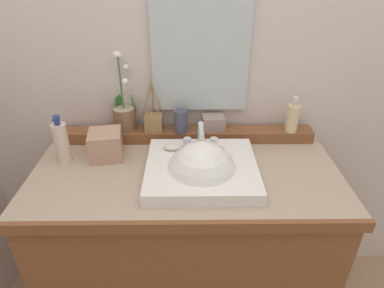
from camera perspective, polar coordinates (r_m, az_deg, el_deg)
The scene contains 13 objects.
wall_back at distance 1.54m, azimuth -1.12°, elevation 17.26°, with size 2.74×0.20×2.54m, color beige.
vanity_cabinet at distance 1.61m, azimuth -0.91°, elevation -17.09°, with size 1.22×0.61×0.87m.
back_ledge at distance 1.52m, azimuth -1.02°, elevation 1.61°, with size 1.15×0.09×0.05m, color brown.
sink_basin at distance 1.28m, azimuth 1.66°, elevation -5.05°, with size 0.42×0.39×0.29m.
soap_bar at distance 1.36m, azimuth -3.41°, elevation -0.51°, with size 0.07×0.04×0.02m, color beige.
potted_plant at distance 1.52m, azimuth -11.53°, elevation 5.15°, with size 0.11×0.10×0.35m.
soap_dispenser at distance 1.54m, azimuth 16.86°, elevation 4.41°, with size 0.05×0.06×0.16m.
tumbler_cup at distance 1.47m, azimuth -1.93°, elevation 3.95°, with size 0.06×0.06×0.10m, color #45475B.
reed_diffuser at distance 1.50m, azimuth -6.57°, elevation 3.69°, with size 0.09×0.11×0.25m.
trinket_box at distance 1.51m, azimuth 3.67°, elevation 3.71°, with size 0.10×0.08×0.06m, color gray.
lotion_bottle at distance 1.44m, azimuth -21.45°, elevation 0.29°, with size 0.06×0.06×0.21m.
tissue_box at distance 1.43m, azimuth -14.56°, elevation -0.11°, with size 0.13×0.13×0.12m, color tan.
mirror at distance 1.43m, azimuth 1.48°, elevation 17.00°, with size 0.41×0.02×0.59m, color silver.
Camera 1 is at (0.01, -1.09, 1.62)m, focal length 31.11 mm.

